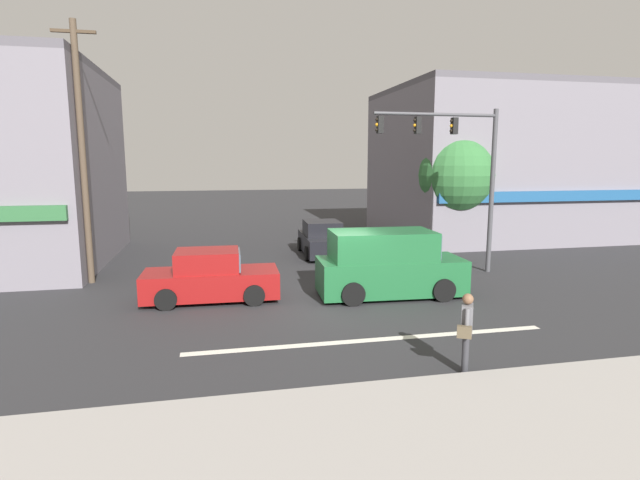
% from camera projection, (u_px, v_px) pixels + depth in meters
% --- Properties ---
extents(ground_plane, '(120.00, 120.00, 0.00)m').
position_uv_depth(ground_plane, '(337.00, 301.00, 15.44)').
color(ground_plane, '#2B2B2D').
extents(lane_marking_stripe, '(9.00, 0.24, 0.01)m').
position_uv_depth(lane_marking_stripe, '(372.00, 340.00, 12.06)').
color(lane_marking_stripe, silver).
rests_on(lane_marking_stripe, ground).
extents(sidewalk_curb, '(40.00, 5.00, 0.16)m').
position_uv_depth(sidewalk_curb, '(479.00, 455.00, 7.22)').
color(sidewalk_curb, '#9E9993').
rests_on(sidewalk_curb, ground).
extents(building_right_corner, '(11.99, 10.01, 8.27)m').
position_uv_depth(building_right_corner, '(493.00, 163.00, 28.57)').
color(building_right_corner, slate).
rests_on(building_right_corner, ground).
extents(street_tree, '(3.55, 3.55, 5.39)m').
position_uv_depth(street_tree, '(456.00, 175.00, 23.72)').
color(street_tree, '#4C3823').
rests_on(street_tree, ground).
extents(utility_pole_near_left, '(1.40, 0.22, 8.90)m').
position_uv_depth(utility_pole_near_left, '(82.00, 151.00, 17.02)').
color(utility_pole_near_left, brown).
rests_on(utility_pole_near_left, ground).
extents(traffic_light_mast, '(4.89, 0.29, 6.20)m').
position_uv_depth(traffic_light_mast, '(462.00, 160.00, 18.57)').
color(traffic_light_mast, '#47474C').
rests_on(traffic_light_mast, ground).
extents(sedan_crossing_center, '(2.02, 4.17, 1.58)m').
position_uv_depth(sedan_crossing_center, '(322.00, 240.00, 22.83)').
color(sedan_crossing_center, black).
rests_on(sedan_crossing_center, ground).
extents(sedan_crossing_leftbound, '(4.15, 1.97, 1.58)m').
position_uv_depth(sedan_crossing_leftbound, '(211.00, 278.00, 15.40)').
color(sedan_crossing_leftbound, maroon).
rests_on(sedan_crossing_leftbound, ground).
extents(van_approaching_near, '(4.69, 2.22, 2.11)m').
position_uv_depth(van_approaching_near, '(388.00, 265.00, 15.85)').
color(van_approaching_near, '#1E6033').
rests_on(van_approaching_near, ground).
extents(pedestrian_foreground_with_bag, '(0.52, 0.64, 1.67)m').
position_uv_depth(pedestrian_foreground_with_bag, '(466.00, 329.00, 10.03)').
color(pedestrian_foreground_with_bag, '#333338').
rests_on(pedestrian_foreground_with_bag, ground).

